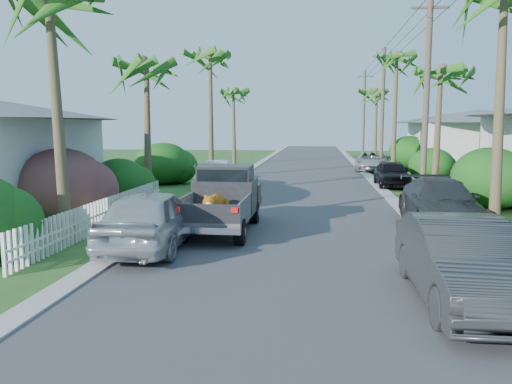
# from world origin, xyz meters

# --- Properties ---
(ground) EXTENTS (120.00, 120.00, 0.00)m
(ground) POSITION_xyz_m (0.00, 0.00, 0.00)
(ground) COLOR #284F1D
(ground) RESTS_ON ground
(road) EXTENTS (8.00, 100.00, 0.02)m
(road) POSITION_xyz_m (0.00, 25.00, 0.01)
(road) COLOR #38383A
(road) RESTS_ON ground
(curb_left) EXTENTS (0.60, 100.00, 0.06)m
(curb_left) POSITION_xyz_m (-4.30, 25.00, 0.03)
(curb_left) COLOR #A5A39E
(curb_left) RESTS_ON ground
(curb_right) EXTENTS (0.60, 100.00, 0.06)m
(curb_right) POSITION_xyz_m (4.30, 25.00, 0.03)
(curb_right) COLOR #A5A39E
(curb_right) RESTS_ON ground
(pickup_truck) EXTENTS (1.98, 5.12, 2.06)m
(pickup_truck) POSITION_xyz_m (-2.11, 5.78, 1.01)
(pickup_truck) COLOR black
(pickup_truck) RESTS_ON ground
(parked_car_rn) EXTENTS (1.77, 4.84, 1.59)m
(parked_car_rn) POSITION_xyz_m (3.60, -0.50, 0.79)
(parked_car_rn) COLOR #292B2D
(parked_car_rn) RESTS_ON ground
(parked_car_rm) EXTENTS (2.16, 5.29, 1.53)m
(parked_car_rm) POSITION_xyz_m (5.00, 7.17, 0.77)
(parked_car_rm) COLOR #292B2E
(parked_car_rm) RESTS_ON ground
(parked_car_rf) EXTENTS (1.70, 4.21, 1.43)m
(parked_car_rf) POSITION_xyz_m (5.00, 18.22, 0.72)
(parked_car_rf) COLOR black
(parked_car_rf) RESTS_ON ground
(parked_car_rd) EXTENTS (3.06, 5.48, 1.45)m
(parked_car_rd) POSITION_xyz_m (5.00, 28.13, 0.72)
(parked_car_rd) COLOR #A5A6AC
(parked_car_rd) RESTS_ON ground
(parked_car_ln) EXTENTS (2.19, 4.96, 1.66)m
(parked_car_ln) POSITION_xyz_m (-3.60, 2.88, 0.83)
(parked_car_ln) COLOR #B8BCC0
(parked_car_ln) RESTS_ON ground
(parked_car_lf) EXTENTS (2.39, 5.33, 1.52)m
(parked_car_lf) POSITION_xyz_m (-4.47, 16.82, 0.76)
(parked_car_lf) COLOR white
(parked_car_lf) RESTS_ON ground
(palm_l_b) EXTENTS (4.40, 4.40, 7.40)m
(palm_l_b) POSITION_xyz_m (-6.80, 12.00, 6.15)
(palm_l_b) COLOR brown
(palm_l_b) RESTS_ON ground
(palm_l_c) EXTENTS (4.40, 4.40, 9.20)m
(palm_l_c) POSITION_xyz_m (-6.00, 22.00, 7.91)
(palm_l_c) COLOR brown
(palm_l_c) RESTS_ON ground
(palm_l_d) EXTENTS (4.40, 4.40, 7.70)m
(palm_l_d) POSITION_xyz_m (-6.50, 34.00, 6.44)
(palm_l_d) COLOR brown
(palm_l_d) RESTS_ON ground
(palm_r_b) EXTENTS (4.40, 4.40, 7.20)m
(palm_r_b) POSITION_xyz_m (6.60, 15.00, 5.95)
(palm_r_b) COLOR brown
(palm_r_b) RESTS_ON ground
(palm_r_c) EXTENTS (4.40, 4.40, 9.40)m
(palm_r_c) POSITION_xyz_m (6.20, 26.00, 8.11)
(palm_r_c) COLOR brown
(palm_r_c) RESTS_ON ground
(palm_r_d) EXTENTS (4.40, 4.40, 8.00)m
(palm_r_d) POSITION_xyz_m (6.50, 40.00, 6.74)
(palm_r_d) COLOR brown
(palm_r_d) RESTS_ON ground
(shrub_l_b) EXTENTS (3.00, 3.30, 2.60)m
(shrub_l_b) POSITION_xyz_m (-7.80, 6.00, 1.30)
(shrub_l_b) COLOR #AE184D
(shrub_l_b) RESTS_ON ground
(shrub_l_c) EXTENTS (2.40, 2.64, 2.00)m
(shrub_l_c) POSITION_xyz_m (-7.40, 10.00, 1.00)
(shrub_l_c) COLOR #123F12
(shrub_l_c) RESTS_ON ground
(shrub_l_d) EXTENTS (3.20, 3.52, 2.40)m
(shrub_l_d) POSITION_xyz_m (-8.00, 18.00, 1.20)
(shrub_l_d) COLOR #123F12
(shrub_l_d) RESTS_ON ground
(shrub_r_b) EXTENTS (3.00, 3.30, 2.50)m
(shrub_r_b) POSITION_xyz_m (7.80, 11.00, 1.25)
(shrub_r_b) COLOR #123F12
(shrub_r_b) RESTS_ON ground
(shrub_r_c) EXTENTS (2.60, 2.86, 2.10)m
(shrub_r_c) POSITION_xyz_m (7.50, 20.00, 1.05)
(shrub_r_c) COLOR #123F12
(shrub_r_c) RESTS_ON ground
(shrub_r_d) EXTENTS (3.20, 3.52, 2.60)m
(shrub_r_d) POSITION_xyz_m (8.00, 30.00, 1.30)
(shrub_r_d) COLOR #123F12
(shrub_r_d) RESTS_ON ground
(picket_fence) EXTENTS (0.10, 11.00, 1.00)m
(picket_fence) POSITION_xyz_m (-6.00, 5.50, 0.50)
(picket_fence) COLOR white
(picket_fence) RESTS_ON ground
(house_right_far) EXTENTS (9.00, 8.00, 4.60)m
(house_right_far) POSITION_xyz_m (13.00, 30.00, 2.12)
(house_right_far) COLOR silver
(house_right_far) RESTS_ON ground
(utility_pole_b) EXTENTS (1.60, 0.26, 9.00)m
(utility_pole_b) POSITION_xyz_m (5.60, 13.00, 4.60)
(utility_pole_b) COLOR brown
(utility_pole_b) RESTS_ON ground
(utility_pole_c) EXTENTS (1.60, 0.26, 9.00)m
(utility_pole_c) POSITION_xyz_m (5.60, 28.00, 4.60)
(utility_pole_c) COLOR brown
(utility_pole_c) RESTS_ON ground
(utility_pole_d) EXTENTS (1.60, 0.26, 9.00)m
(utility_pole_d) POSITION_xyz_m (5.60, 43.00, 4.60)
(utility_pole_d) COLOR brown
(utility_pole_d) RESTS_ON ground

